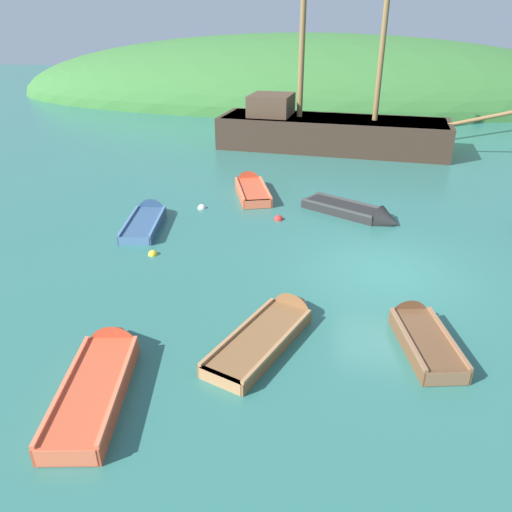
% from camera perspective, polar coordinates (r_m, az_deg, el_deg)
% --- Properties ---
extents(ground_plane, '(120.00, 120.00, 0.00)m').
position_cam_1_polar(ground_plane, '(14.41, 14.82, -1.82)').
color(ground_plane, '#2D6B60').
extents(shore_hill, '(53.55, 23.38, 10.66)m').
position_cam_1_polar(shore_hill, '(47.06, 5.80, 17.94)').
color(shore_hill, '#387033').
rests_on(shore_hill, ground).
extents(sailing_ship, '(14.92, 4.68, 13.08)m').
position_cam_1_polar(sailing_ship, '(27.70, 8.44, 13.53)').
color(sailing_ship, '#38281E').
rests_on(sailing_ship, ground).
extents(rowboat_center, '(1.57, 3.57, 1.02)m').
position_cam_1_polar(rowboat_center, '(17.75, -12.52, 4.12)').
color(rowboat_center, '#335175').
rests_on(rowboat_center, ground).
extents(rowboat_portside, '(1.54, 3.04, 0.92)m').
position_cam_1_polar(rowboat_portside, '(11.72, 18.44, -8.63)').
color(rowboat_portside, brown).
rests_on(rowboat_portside, ground).
extents(rowboat_near_dock, '(1.73, 3.90, 1.04)m').
position_cam_1_polar(rowboat_near_dock, '(10.46, -17.49, -13.09)').
color(rowboat_near_dock, '#C64C2D').
rests_on(rowboat_near_dock, ground).
extents(rowboat_outer_left, '(3.72, 2.75, 1.03)m').
position_cam_1_polar(rowboat_outer_left, '(18.22, 11.70, 4.82)').
color(rowboat_outer_left, black).
rests_on(rowboat_outer_left, ground).
extents(rowboat_far, '(2.14, 3.74, 1.06)m').
position_cam_1_polar(rowboat_far, '(20.45, -0.62, 7.77)').
color(rowboat_far, '#C64C2D').
rests_on(rowboat_far, ground).
extents(rowboat_outer_right, '(2.37, 3.88, 1.03)m').
position_cam_1_polar(rowboat_outer_right, '(11.36, 2.11, -8.50)').
color(rowboat_outer_right, brown).
rests_on(rowboat_outer_right, ground).
extents(buoy_red, '(0.33, 0.33, 0.33)m').
position_cam_1_polar(buoy_red, '(17.60, 2.64, 4.25)').
color(buoy_red, red).
rests_on(buoy_red, ground).
extents(buoy_yellow, '(0.29, 0.29, 0.29)m').
position_cam_1_polar(buoy_yellow, '(15.27, -11.89, 0.16)').
color(buoy_yellow, yellow).
rests_on(buoy_yellow, ground).
extents(buoy_white, '(0.31, 0.31, 0.31)m').
position_cam_1_polar(buoy_white, '(18.77, -6.33, 5.54)').
color(buoy_white, white).
rests_on(buoy_white, ground).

